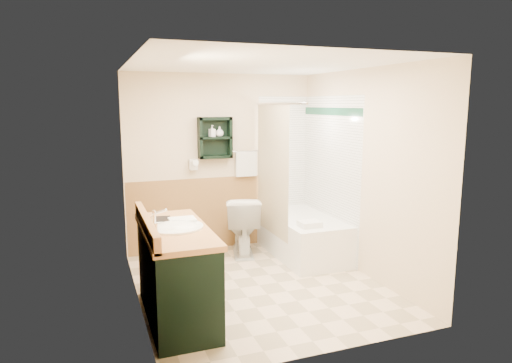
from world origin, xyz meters
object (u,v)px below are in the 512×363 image
object	(u,v)px
hair_dryer	(193,165)
soap_bottle_b	(220,133)
vanity_book	(152,210)
bathtub	(303,235)
toilet	(242,225)
soap_bottle_a	(212,134)
vanity	(176,273)
wall_shelf	(215,138)

from	to	relation	value
hair_dryer	soap_bottle_b	distance (m)	0.55
vanity_book	soap_bottle_b	bearing A→B (deg)	65.11
bathtub	toilet	bearing A→B (deg)	156.45
hair_dryer	vanity_book	size ratio (longest dim) A/B	1.06
hair_dryer	bathtub	bearing A→B (deg)	-25.68
bathtub	soap_bottle_b	distance (m)	1.77
toilet	soap_bottle_a	bearing A→B (deg)	-26.77
vanity_book	soap_bottle_b	size ratio (longest dim) A/B	1.70
vanity	toilet	size ratio (longest dim) A/B	1.74
hair_dryer	bathtub	xyz separation A→B (m)	(1.33, -0.64, -0.94)
toilet	soap_bottle_a	world-z (taller)	soap_bottle_a
wall_shelf	bathtub	world-z (taller)	wall_shelf
wall_shelf	soap_bottle_b	size ratio (longest dim) A/B	4.12
hair_dryer	toilet	world-z (taller)	hair_dryer
vanity	toilet	distance (m)	1.96
vanity	soap_bottle_b	distance (m)	2.39
vanity_book	soap_bottle_a	bearing A→B (deg)	67.68
toilet	soap_bottle_b	size ratio (longest dim) A/B	5.96
bathtub	soap_bottle_a	distance (m)	1.81
soap_bottle_a	soap_bottle_b	size ratio (longest dim) A/B	1.14
wall_shelf	soap_bottle_a	xyz separation A→B (m)	(-0.04, -0.01, 0.05)
toilet	soap_bottle_b	bearing A→B (deg)	-37.65
soap_bottle_b	soap_bottle_a	bearing A→B (deg)	180.00
vanity	soap_bottle_b	size ratio (longest dim) A/B	10.35
soap_bottle_a	soap_bottle_b	xyz separation A→B (m)	(0.10, 0.00, 0.02)
vanity	soap_bottle_b	xyz separation A→B (m)	(0.96, 1.85, 1.18)
hair_dryer	vanity	bearing A→B (deg)	-107.57
vanity_book	hair_dryer	bearing A→B (deg)	75.36
vanity	toilet	world-z (taller)	vanity
wall_shelf	soap_bottle_a	distance (m)	0.06
soap_bottle_a	vanity_book	bearing A→B (deg)	-123.61
vanity_book	toilet	bearing A→B (deg)	54.32
toilet	soap_bottle_a	distance (m)	1.28
vanity	soap_bottle_a	distance (m)	2.34
vanity_book	wall_shelf	bearing A→B (deg)	66.72
toilet	soap_bottle_b	distance (m)	1.28
hair_dryer	vanity	xyz separation A→B (m)	(-0.59, -1.88, -0.76)
toilet	hair_dryer	bearing A→B (deg)	-13.74
toilet	soap_bottle_b	xyz separation A→B (m)	(-0.22, 0.28, 1.23)
vanity_book	soap_bottle_a	world-z (taller)	soap_bottle_a
vanity	vanity_book	size ratio (longest dim) A/B	6.08
vanity	hair_dryer	bearing A→B (deg)	72.43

